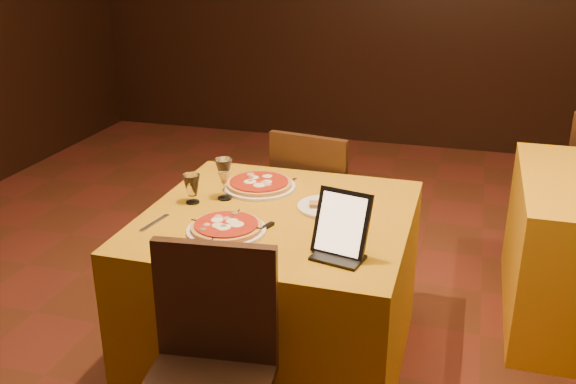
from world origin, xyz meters
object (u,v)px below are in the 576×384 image
(tablet, at_px, (342,223))
(water_glass, at_px, (192,189))
(pizza_near, at_px, (226,228))
(wine_glass, at_px, (224,179))
(main_table, at_px, (278,291))
(pizza_far, at_px, (259,185))
(chair_main_far, at_px, (321,206))

(tablet, bearing_deg, water_glass, 170.55)
(pizza_near, distance_m, wine_glass, 0.35)
(tablet, bearing_deg, pizza_near, -174.02)
(pizza_near, bearing_deg, tablet, -6.49)
(main_table, xyz_separation_m, pizza_far, (-0.17, 0.25, 0.39))
(chair_main_far, bearing_deg, pizza_far, 82.31)
(pizza_far, distance_m, tablet, 0.74)
(pizza_far, xyz_separation_m, tablet, (0.50, -0.54, 0.10))
(chair_main_far, bearing_deg, main_table, 99.36)
(chair_main_far, distance_m, water_glass, 0.96)
(main_table, relative_size, pizza_near, 3.50)
(pizza_near, height_order, water_glass, water_glass)
(pizza_near, bearing_deg, wine_glass, 112.66)
(main_table, height_order, pizza_near, pizza_near)
(chair_main_far, bearing_deg, pizza_near, 91.59)
(chair_main_far, height_order, tablet, tablet)
(wine_glass, height_order, water_glass, wine_glass)
(main_table, bearing_deg, wine_glass, 162.12)
(pizza_near, height_order, wine_glass, wine_glass)
(pizza_far, xyz_separation_m, water_glass, (-0.22, -0.25, 0.05))
(pizza_far, distance_m, water_glass, 0.34)
(pizza_far, height_order, tablet, tablet)
(chair_main_far, xyz_separation_m, water_glass, (-0.39, -0.80, 0.36))
(main_table, distance_m, pizza_far, 0.50)
(pizza_near, xyz_separation_m, pizza_far, (-0.03, 0.48, 0.00))
(main_table, xyz_separation_m, tablet, (0.33, -0.28, 0.49))
(chair_main_far, height_order, pizza_near, chair_main_far)
(chair_main_far, xyz_separation_m, pizza_far, (-0.17, -0.55, 0.31))
(chair_main_far, xyz_separation_m, pizza_near, (-0.14, -1.04, 0.31))
(pizza_far, bearing_deg, wine_glass, -122.37)
(main_table, height_order, water_glass, water_glass)
(pizza_near, bearing_deg, pizza_far, 93.30)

